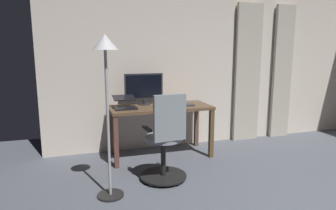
{
  "coord_description": "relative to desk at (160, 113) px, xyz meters",
  "views": [
    {
      "loc": [
        2.25,
        1.23,
        1.54
      ],
      "look_at": [
        1.15,
        -2.25,
        0.87
      ],
      "focal_mm": 32.34,
      "sensor_mm": 36.0,
      "label": 1
    }
  ],
  "objects": [
    {
      "name": "office_chair",
      "position": [
        0.19,
        0.86,
        -0.16
      ],
      "size": [
        0.56,
        0.56,
        1.06
      ],
      "rotation": [
        0.0,
        0.0,
        3.23
      ],
      "color": "black",
      "rests_on": "ground"
    },
    {
      "name": "desk",
      "position": [
        0.0,
        0.0,
        0.0
      ],
      "size": [
        1.44,
        0.63,
        0.74
      ],
      "color": "brown",
      "rests_on": "ground"
    },
    {
      "name": "floor_lamp",
      "position": [
        0.86,
        1.05,
        0.65
      ],
      "size": [
        0.28,
        0.28,
        1.68
      ],
      "color": "black",
      "rests_on": "ground"
    },
    {
      "name": "curtain_right_panel",
      "position": [
        -1.62,
        -0.36,
        0.5
      ],
      "size": [
        0.46,
        0.06,
        2.27
      ],
      "primitive_type": "cube",
      "color": "#B5AE9C",
      "rests_on": "ground"
    },
    {
      "name": "laptop",
      "position": [
        0.51,
        0.01,
        0.16
      ],
      "size": [
        0.31,
        0.36,
        0.16
      ],
      "rotation": [
        0.0,
        0.0,
        0.02
      ],
      "color": "black",
      "rests_on": "desk"
    },
    {
      "name": "back_room_partition",
      "position": [
        -1.07,
        -0.47,
        0.73
      ],
      "size": [
        5.45,
        0.1,
        2.74
      ],
      "primitive_type": "cube",
      "color": "beige",
      "rests_on": "ground"
    },
    {
      "name": "computer_monitor",
      "position": [
        0.19,
        -0.2,
        0.35
      ],
      "size": [
        0.57,
        0.18,
        0.45
      ],
      "color": "#232328",
      "rests_on": "desk"
    },
    {
      "name": "computer_mouse",
      "position": [
        -0.08,
        -0.2,
        0.12
      ],
      "size": [
        0.06,
        0.1,
        0.04
      ],
      "primitive_type": "ellipsoid",
      "color": "#232328",
      "rests_on": "desk"
    },
    {
      "name": "curtain_left_panel",
      "position": [
        -2.31,
        -0.36,
        0.5
      ],
      "size": [
        0.36,
        0.06,
        2.27
      ],
      "primitive_type": "cube",
      "color": "#B5AE9C",
      "rests_on": "ground"
    },
    {
      "name": "computer_keyboard",
      "position": [
        -0.27,
        0.08,
        0.11
      ],
      "size": [
        0.4,
        0.14,
        0.02
      ],
      "primitive_type": "cube",
      "color": "#333338",
      "rests_on": "desk"
    }
  ]
}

